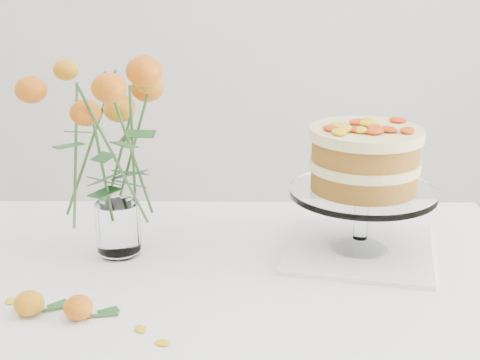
% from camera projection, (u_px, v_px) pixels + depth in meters
% --- Properties ---
extents(table, '(1.43, 0.93, 0.76)m').
position_uv_depth(table, '(165.00, 329.00, 1.23)').
color(table, tan).
rests_on(table, ground).
extents(napkin, '(0.34, 0.34, 0.01)m').
position_uv_depth(napkin, '(359.00, 250.00, 1.36)').
color(napkin, white).
rests_on(napkin, table).
extents(cake_stand, '(0.29, 0.29, 0.26)m').
position_uv_depth(cake_stand, '(364.00, 166.00, 1.30)').
color(cake_stand, white).
rests_on(cake_stand, napkin).
extents(rose_vase, '(0.30, 0.30, 0.44)m').
position_uv_depth(rose_vase, '(112.00, 130.00, 1.27)').
color(rose_vase, white).
rests_on(rose_vase, table).
extents(loose_rose_near, '(0.09, 0.05, 0.04)m').
position_uv_depth(loose_rose_near, '(29.00, 303.00, 1.11)').
color(loose_rose_near, orange).
rests_on(loose_rose_near, table).
extents(loose_rose_far, '(0.09, 0.05, 0.04)m').
position_uv_depth(loose_rose_far, '(79.00, 308.00, 1.10)').
color(loose_rose_far, '#BF3D09').
rests_on(loose_rose_far, table).
extents(stray_petal_a, '(0.03, 0.02, 0.00)m').
position_uv_depth(stray_petal_a, '(84.00, 316.00, 1.11)').
color(stray_petal_a, yellow).
rests_on(stray_petal_a, table).
extents(stray_petal_b, '(0.03, 0.02, 0.00)m').
position_uv_depth(stray_petal_b, '(141.00, 329.00, 1.07)').
color(stray_petal_b, yellow).
rests_on(stray_petal_b, table).
extents(stray_petal_c, '(0.03, 0.02, 0.00)m').
position_uv_depth(stray_petal_c, '(163.00, 343.00, 1.03)').
color(stray_petal_c, yellow).
rests_on(stray_petal_c, table).
extents(stray_petal_d, '(0.03, 0.02, 0.00)m').
position_uv_depth(stray_petal_d, '(11.00, 301.00, 1.16)').
color(stray_petal_d, yellow).
rests_on(stray_petal_d, table).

